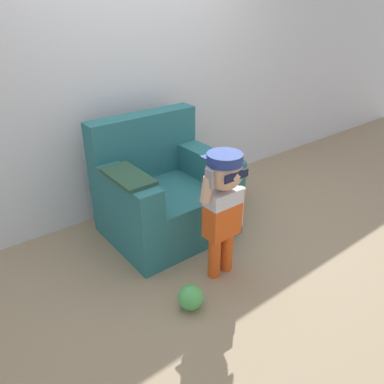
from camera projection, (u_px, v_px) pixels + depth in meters
The scene contains 6 objects.
ground_plane at pixel (181, 222), 3.63m from camera, with size 10.00×10.00×0.00m, color #998466.
wall_back at pixel (139, 75), 3.46m from camera, with size 10.00×0.05×2.60m.
armchair at pixel (163, 194), 3.36m from camera, with size 1.06×0.89×1.04m.
person_child at pixel (223, 197), 2.67m from camera, with size 0.41×0.31×1.01m.
side_table at pixel (229, 179), 3.82m from camera, with size 0.33×0.33×0.47m.
toy_ball at pixel (191, 297), 2.60m from camera, with size 0.18×0.18×0.18m.
Camera 1 is at (-1.81, -2.50, 1.95)m, focal length 35.00 mm.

